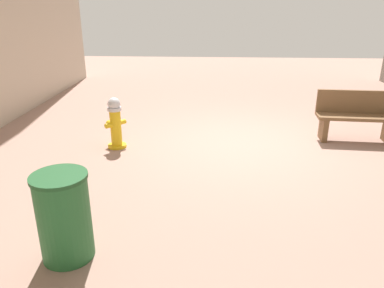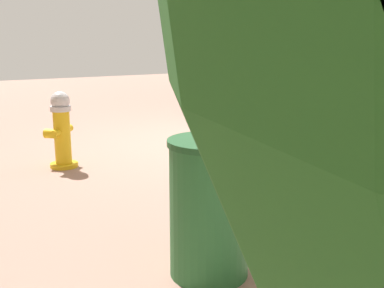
% 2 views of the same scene
% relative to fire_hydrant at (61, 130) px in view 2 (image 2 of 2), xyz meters
% --- Properties ---
extents(ground_plane, '(23.40, 23.40, 0.00)m').
position_rel_fire_hydrant_xyz_m(ground_plane, '(-2.32, -0.31, -0.47)').
color(ground_plane, '#9E7A6B').
extents(fire_hydrant, '(0.38, 0.38, 0.94)m').
position_rel_fire_hydrant_xyz_m(fire_hydrant, '(0.00, 0.00, 0.00)').
color(fire_hydrant, gold).
rests_on(fire_hydrant, ground_plane).
extents(bench_near, '(1.52, 0.53, 0.95)m').
position_rel_fire_hydrant_xyz_m(bench_near, '(-4.50, -0.66, 0.02)').
color(bench_near, brown).
rests_on(bench_near, ground_plane).
extents(trash_bin, '(0.56, 0.56, 0.94)m').
position_rel_fire_hydrant_xyz_m(trash_bin, '(-0.27, 3.14, 0.00)').
color(trash_bin, '#266633').
rests_on(trash_bin, ground_plane).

